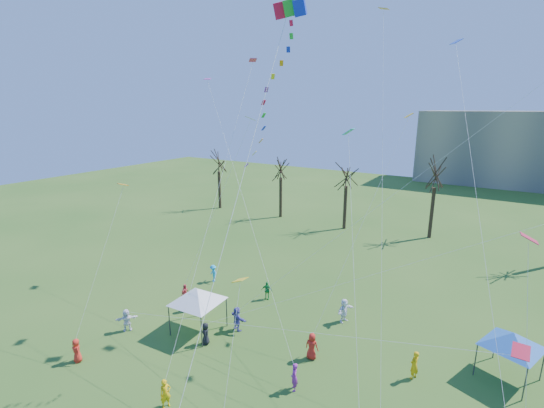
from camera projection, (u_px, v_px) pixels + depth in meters
The scene contains 6 objects.
bare_tree_row at pixel (440, 187), 44.05m from camera, with size 67.47×8.02×10.03m.
big_box_kite at pixel (274, 100), 21.46m from camera, with size 2.29×7.29×22.17m.
canopy_tent_white at pixel (197, 295), 26.85m from camera, with size 4.44×4.44×3.33m.
canopy_tent_blue at pixel (513, 340), 22.12m from camera, with size 3.81×3.81×3.05m.
festival_crowd at pixel (294, 362), 22.81m from camera, with size 27.23×15.22×1.86m.
small_kites_aloft at pixel (342, 155), 23.03m from camera, with size 29.91×17.38×32.69m.
Camera 1 is at (9.02, -10.82, 15.78)m, focal length 25.00 mm.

